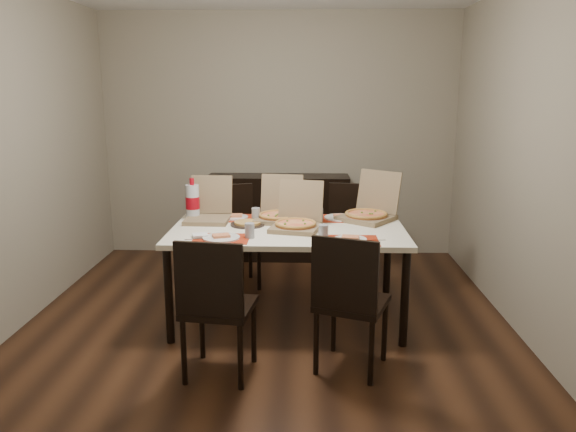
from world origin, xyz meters
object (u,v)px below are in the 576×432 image
(dining_table, at_px, (288,237))
(pizza_box_center, at_px, (297,222))
(soda_bottle, at_px, (193,202))
(dip_bowl, at_px, (300,223))
(chair_far_right, at_px, (349,229))
(chair_far_left, at_px, (234,231))
(chair_near_left, at_px, (215,303))
(sideboard, at_px, (278,217))
(chair_near_right, at_px, (349,298))

(dining_table, distance_m, pizza_box_center, 0.14)
(pizza_box_center, distance_m, soda_bottle, 0.92)
(dip_bowl, xyz_separation_m, soda_bottle, (-0.89, 0.17, 0.13))
(soda_bottle, bearing_deg, chair_far_right, 25.47)
(chair_far_left, bearing_deg, chair_near_left, -86.28)
(chair_far_right, bearing_deg, sideboard, 132.81)
(chair_near_left, height_order, dip_bowl, chair_near_left)
(sideboard, bearing_deg, dip_bowl, -80.93)
(pizza_box_center, relative_size, soda_bottle, 1.34)
(pizza_box_center, height_order, soda_bottle, pizza_box_center)
(dining_table, relative_size, chair_far_left, 1.94)
(chair_far_left, relative_size, soda_bottle, 2.72)
(chair_far_right, height_order, soda_bottle, soda_bottle)
(sideboard, distance_m, pizza_box_center, 1.75)
(sideboard, relative_size, chair_far_left, 1.61)
(chair_near_right, distance_m, chair_far_left, 1.94)
(chair_near_left, xyz_separation_m, dip_bowl, (0.51, 1.07, 0.25))
(dining_table, relative_size, chair_far_right, 1.94)
(soda_bottle, bearing_deg, dining_table, -20.61)
(sideboard, relative_size, chair_near_left, 1.61)
(pizza_box_center, height_order, dip_bowl, pizza_box_center)
(sideboard, height_order, chair_far_left, chair_far_left)
(chair_near_left, height_order, chair_far_left, same)
(dining_table, distance_m, chair_near_right, 0.95)
(dining_table, bearing_deg, pizza_box_center, -5.90)
(chair_near_right, xyz_separation_m, chair_far_right, (0.13, 1.77, 0.00))
(dining_table, height_order, dip_bowl, dip_bowl)
(dining_table, bearing_deg, dip_bowl, 55.04)
(sideboard, relative_size, chair_near_right, 1.61)
(chair_near_right, relative_size, chair_far_left, 1.00)
(chair_far_left, bearing_deg, pizza_box_center, -55.02)
(chair_far_left, relative_size, dip_bowl, 7.43)
(chair_near_right, distance_m, pizza_box_center, 0.95)
(pizza_box_center, bearing_deg, soda_bottle, 160.44)
(sideboard, xyz_separation_m, dining_table, (0.16, -1.69, 0.23))
(chair_near_right, bearing_deg, dip_bowl, 108.59)
(chair_near_left, xyz_separation_m, pizza_box_center, (0.48, 0.94, 0.30))
(chair_near_left, bearing_deg, sideboard, 84.38)
(soda_bottle, bearing_deg, chair_far_left, 64.91)
(chair_far_left, bearing_deg, dining_table, -57.87)
(chair_near_left, distance_m, chair_far_right, 2.11)
(chair_near_right, bearing_deg, sideboard, 102.80)
(dip_bowl, bearing_deg, soda_bottle, 169.10)
(sideboard, bearing_deg, pizza_box_center, -82.44)
(dining_table, relative_size, soda_bottle, 5.26)
(chair_near_right, height_order, chair_far_right, same)
(chair_near_right, xyz_separation_m, pizza_box_center, (-0.35, 0.83, 0.30))
(chair_near_right, distance_m, soda_bottle, 1.70)
(dining_table, distance_m, soda_bottle, 0.88)
(chair_near_left, xyz_separation_m, chair_near_right, (0.83, 0.11, 0.00))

